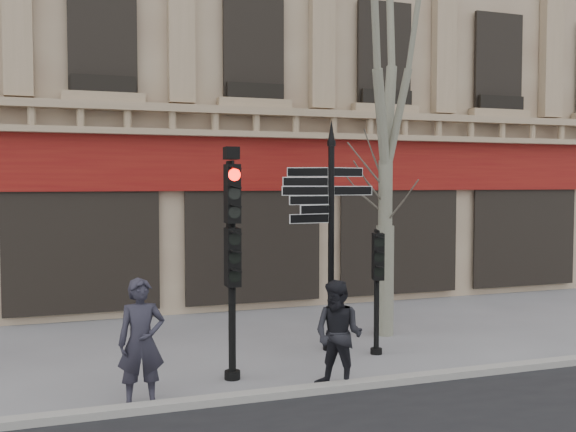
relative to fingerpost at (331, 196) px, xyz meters
name	(u,v)px	position (x,y,z in m)	size (l,w,h in m)	color
ground	(330,363)	(-0.37, -0.86, -2.90)	(80.00, 80.00, 0.00)	slate
kerb	(365,384)	(-0.37, -2.26, -2.84)	(80.00, 0.25, 0.12)	gray
building	(195,16)	(-0.37, 11.63, 6.09)	(28.00, 15.52, 18.00)	#9E8369
fingerpost	(331,196)	(0.00, 0.00, 0.00)	(1.99, 1.99, 4.31)	black
traffic_signal_main	(232,233)	(-2.19, -1.18, -0.55)	(0.41, 0.29, 3.71)	black
traffic_signal_secondary	(377,270)	(0.67, -0.56, -1.34)	(0.44, 0.37, 2.23)	black
plane_tree	(387,34)	(1.50, 0.73, 3.24)	(3.29, 3.29, 8.75)	gray
pedestrian_a	(141,342)	(-3.69, -1.95, -1.99)	(0.66, 0.43, 1.81)	#24232E
pedestrian_b	(339,335)	(-0.77, -2.16, -2.07)	(0.81, 0.63, 1.66)	black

